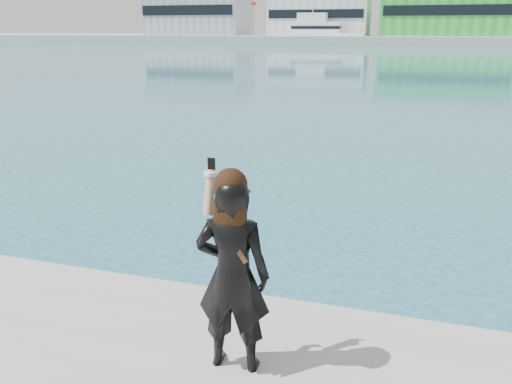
% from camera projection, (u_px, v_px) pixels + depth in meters
% --- Properties ---
extents(far_quay, '(320.00, 40.00, 2.00)m').
position_uv_depth(far_quay, '(409.00, 40.00, 122.88)').
color(far_quay, '#9E9E99').
rests_on(far_quay, ground).
extents(warehouse_grey_left, '(26.52, 16.36, 11.50)m').
position_uv_depth(warehouse_grey_left, '(199.00, 12.00, 133.94)').
color(warehouse_grey_left, gray).
rests_on(warehouse_grey_left, far_quay).
extents(warehouse_white, '(24.48, 15.35, 9.50)m').
position_uv_depth(warehouse_white, '(320.00, 15.00, 125.25)').
color(warehouse_white, silver).
rests_on(warehouse_white, far_quay).
extents(warehouse_green, '(30.60, 16.36, 10.50)m').
position_uv_depth(warehouse_green, '(447.00, 12.00, 116.91)').
color(warehouse_green, green).
rests_on(warehouse_green, far_quay).
extents(flagpole_left, '(1.28, 0.16, 8.00)m').
position_uv_depth(flagpole_left, '(252.00, 16.00, 123.30)').
color(flagpole_left, silver).
rests_on(flagpole_left, far_quay).
extents(motor_yacht, '(19.98, 5.83, 9.29)m').
position_uv_depth(motor_yacht, '(319.00, 33.00, 115.94)').
color(motor_yacht, white).
rests_on(motor_yacht, ground).
extents(buoy_far, '(0.50, 0.50, 0.50)m').
position_uv_depth(buoy_far, '(147.00, 50.00, 88.80)').
color(buoy_far, '#FFFE0D').
rests_on(buoy_far, ground).
extents(woman, '(0.69, 0.48, 1.90)m').
position_uv_depth(woman, '(232.00, 270.00, 4.30)').
color(woman, black).
rests_on(woman, near_quay).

